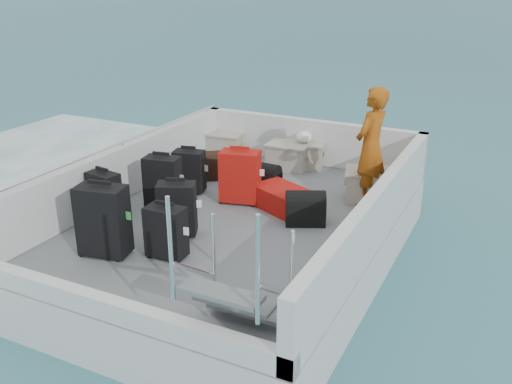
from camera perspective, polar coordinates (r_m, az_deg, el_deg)
ground at (r=7.39m, az=-1.76°, el=-6.99°), size 160.00×160.00×0.00m
ferry_hull at (r=7.25m, az=-1.79°, el=-4.90°), size 3.60×5.00×0.60m
deck at (r=7.12m, az=-1.82°, el=-2.67°), size 3.30×4.70×0.02m
deck_fittings at (r=6.56m, az=-0.50°, el=-1.20°), size 3.60×5.00×0.90m
suitcase_0 at (r=7.15m, az=-14.89°, el=-0.50°), size 0.43×0.28×0.62m
suitcase_1 at (r=7.41m, az=-9.31°, el=0.96°), size 0.49×0.34×0.67m
suitcase_2 at (r=7.88m, az=-6.69°, el=2.03°), size 0.45×0.33×0.59m
suitcase_3 at (r=6.27m, az=-15.02°, el=-2.86°), size 0.57×0.40×0.79m
suitcase_4 at (r=6.60m, az=-7.90°, el=-1.76°), size 0.50×0.41×0.64m
suitcase_5 at (r=7.46m, az=-1.61°, el=1.50°), size 0.57×0.42×0.70m
suitcase_6 at (r=6.12m, az=-8.98°, el=-4.06°), size 0.43×0.26×0.58m
suitcase_8 at (r=7.34m, az=2.59°, el=-0.62°), size 0.86×0.74×0.29m
duffel_0 at (r=8.42m, az=-4.84°, el=2.41°), size 0.59×0.53×0.32m
duffel_1 at (r=7.87m, az=0.83°, el=1.11°), size 0.43×0.32×0.32m
duffel_2 at (r=6.93m, az=4.95°, el=-1.90°), size 0.56×0.48×0.32m
crate_0 at (r=9.51m, az=-3.14°, el=4.75°), size 0.60×0.44×0.34m
crate_1 at (r=8.82m, az=3.25°, el=3.51°), size 0.61×0.42×0.37m
crate_2 at (r=8.92m, az=4.77°, el=3.66°), size 0.68×0.55×0.36m
crate_3 at (r=7.73m, az=11.39°, el=0.55°), size 0.74×0.60×0.39m
yellow_bag at (r=8.56m, az=13.56°, el=1.84°), size 0.28×0.26×0.22m
white_bag at (r=8.84m, az=4.83°, el=5.33°), size 0.24×0.24×0.18m
passenger at (r=7.44m, az=11.41°, el=4.44°), size 0.49×0.64×1.55m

